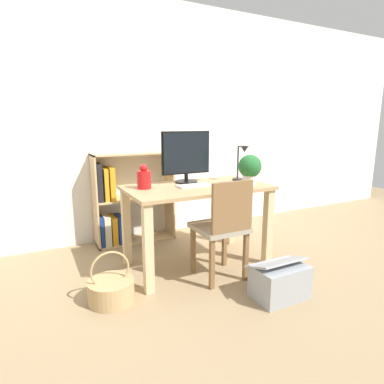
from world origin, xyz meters
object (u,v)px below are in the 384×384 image
(desk_lamp, at_px, (241,160))
(basket, at_px, (111,289))
(vase, at_px, (144,178))
(monitor, at_px, (186,155))
(potted_plant, at_px, (250,168))
(bookshelf, at_px, (120,204))
(storage_box, at_px, (280,281))
(keyboard, at_px, (194,186))
(chair, at_px, (223,225))

(desk_lamp, xyz_separation_m, basket, (-1.36, -0.32, -0.86))
(vase, bearing_deg, monitor, 11.70)
(potted_plant, distance_m, basket, 1.54)
(bookshelf, height_order, basket, bookshelf)
(basket, relative_size, storage_box, 0.95)
(vase, height_order, storage_box, vase)
(desk_lamp, height_order, bookshelf, desk_lamp)
(desk_lamp, relative_size, potted_plant, 1.25)
(monitor, distance_m, desk_lamp, 0.54)
(monitor, relative_size, desk_lamp, 1.42)
(potted_plant, height_order, bookshelf, potted_plant)
(storage_box, bearing_deg, bookshelf, 114.66)
(monitor, xyz_separation_m, keyboard, (-0.02, -0.21, -0.25))
(monitor, xyz_separation_m, basket, (-0.86, -0.49, -0.91))
(desk_lamp, relative_size, storage_box, 0.83)
(vase, bearing_deg, storage_box, -51.53)
(desk_lamp, bearing_deg, potted_plant, -104.09)
(vase, bearing_deg, desk_lamp, -4.81)
(potted_plant, bearing_deg, storage_box, -104.92)
(potted_plant, relative_size, storage_box, 0.67)
(chair, bearing_deg, potted_plant, 22.38)
(vase, distance_m, chair, 0.78)
(storage_box, bearing_deg, vase, 128.47)
(potted_plant, relative_size, chair, 0.32)
(keyboard, relative_size, vase, 1.44)
(keyboard, bearing_deg, basket, -161.15)
(vase, bearing_deg, chair, -43.42)
(basket, bearing_deg, keyboard, 18.85)
(vase, relative_size, bookshelf, 0.21)
(basket, height_order, storage_box, basket)
(vase, relative_size, storage_box, 0.51)
(keyboard, bearing_deg, desk_lamp, 3.59)
(keyboard, xyz_separation_m, chair, (0.08, -0.36, -0.28))
(keyboard, distance_m, basket, 1.10)
(monitor, relative_size, potted_plant, 1.76)
(chair, bearing_deg, storage_box, -66.84)
(monitor, xyz_separation_m, chair, (0.06, -0.57, -0.53))
(vase, xyz_separation_m, chair, (0.50, -0.48, -0.36))
(bookshelf, bearing_deg, chair, -66.26)
(desk_lamp, relative_size, basket, 0.87)
(monitor, distance_m, potted_plant, 0.60)
(bookshelf, bearing_deg, monitor, -53.71)
(monitor, distance_m, basket, 1.34)
(potted_plant, bearing_deg, vase, 162.71)
(basket, bearing_deg, monitor, 29.75)
(monitor, bearing_deg, chair, -84.17)
(chair, relative_size, basket, 2.19)
(basket, bearing_deg, desk_lamp, 13.11)
(keyboard, xyz_separation_m, bookshelf, (-0.45, 0.86, -0.31))
(desk_lamp, relative_size, bookshelf, 0.35)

